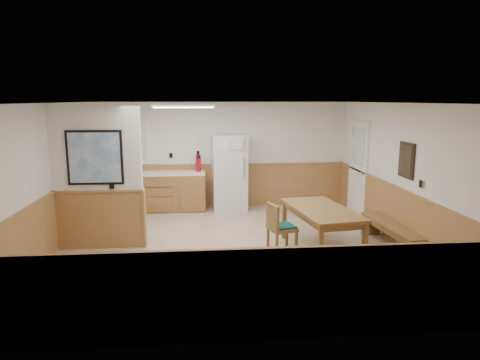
{
  "coord_description": "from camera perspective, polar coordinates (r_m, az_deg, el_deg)",
  "views": [
    {
      "loc": [
        -0.46,
        -7.16,
        2.56
      ],
      "look_at": [
        0.21,
        0.4,
        1.12
      ],
      "focal_mm": 32.0,
      "sensor_mm": 36.0,
      "label": 1
    }
  ],
  "objects": [
    {
      "name": "ground",
      "position": [
        7.62,
        -1.35,
        -8.91
      ],
      "size": [
        6.0,
        6.0,
        0.0
      ],
      "primitive_type": "plane",
      "color": "tan",
      "rests_on": "ground"
    },
    {
      "name": "ceiling",
      "position": [
        7.18,
        -1.44,
        10.24
      ],
      "size": [
        6.0,
        6.0,
        0.02
      ],
      "primitive_type": "cube",
      "color": "white",
      "rests_on": "back_wall"
    },
    {
      "name": "back_wall",
      "position": [
        10.26,
        -2.48,
        3.37
      ],
      "size": [
        6.0,
        0.02,
        2.5
      ],
      "primitive_type": "cube",
      "color": "white",
      "rests_on": "ground"
    },
    {
      "name": "right_wall",
      "position": [
        8.06,
        20.41,
        0.69
      ],
      "size": [
        0.02,
        6.0,
        2.5
      ],
      "primitive_type": "cube",
      "color": "white",
      "rests_on": "ground"
    },
    {
      "name": "left_wall",
      "position": [
        7.71,
        -24.23,
        -0.01
      ],
      "size": [
        0.02,
        6.0,
        2.5
      ],
      "primitive_type": "cube",
      "color": "white",
      "rests_on": "ground"
    },
    {
      "name": "wainscot_back",
      "position": [
        10.36,
        -2.44,
        -0.76
      ],
      "size": [
        6.0,
        0.04,
        1.0
      ],
      "primitive_type": "cube",
      "color": "#B06D46",
      "rests_on": "ground"
    },
    {
      "name": "wainscot_right",
      "position": [
        8.21,
        19.95,
        -4.47
      ],
      "size": [
        0.04,
        6.0,
        1.0
      ],
      "primitive_type": "cube",
      "color": "#B06D46",
      "rests_on": "ground"
    },
    {
      "name": "wainscot_left",
      "position": [
        7.87,
        -23.68,
        -5.38
      ],
      "size": [
        0.04,
        6.0,
        1.0
      ],
      "primitive_type": "cube",
      "color": "#B06D46",
      "rests_on": "ground"
    },
    {
      "name": "partition_wall",
      "position": [
        7.69,
        -18.47,
        0.22
      ],
      "size": [
        1.5,
        0.2,
        2.5
      ],
      "color": "white",
      "rests_on": "ground"
    },
    {
      "name": "kitchen_counter",
      "position": [
        10.09,
        -9.23,
        -1.43
      ],
      "size": [
        2.2,
        0.61,
        1.0
      ],
      "color": "brown",
      "rests_on": "ground"
    },
    {
      "name": "exterior_door",
      "position": [
        9.8,
        15.43,
        1.48
      ],
      "size": [
        0.07,
        1.02,
        2.15
      ],
      "color": "white",
      "rests_on": "ground"
    },
    {
      "name": "kitchen_window",
      "position": [
        10.32,
        -14.25,
        4.77
      ],
      "size": [
        0.8,
        0.04,
        1.0
      ],
      "color": "white",
      "rests_on": "back_wall"
    },
    {
      "name": "wall_painting",
      "position": [
        7.74,
        21.27,
        2.49
      ],
      "size": [
        0.04,
        0.5,
        0.6
      ],
      "color": "black",
      "rests_on": "right_wall"
    },
    {
      "name": "fluorescent_fixture",
      "position": [
        8.47,
        -7.5,
        9.86
      ],
      "size": [
        1.2,
        0.3,
        0.09
      ],
      "color": "white",
      "rests_on": "ceiling"
    },
    {
      "name": "refrigerator",
      "position": [
        9.95,
        -1.43,
        1.01
      ],
      "size": [
        0.81,
        0.74,
        1.77
      ],
      "rotation": [
        0.0,
        0.0,
        0.05
      ],
      "color": "silver",
      "rests_on": "ground"
    },
    {
      "name": "dining_table",
      "position": [
        7.37,
        10.8,
        -4.44
      ],
      "size": [
        1.12,
        1.84,
        0.75
      ],
      "rotation": [
        0.0,
        0.0,
        0.15
      ],
      "color": "#9D6B39",
      "rests_on": "ground"
    },
    {
      "name": "dining_bench",
      "position": [
        7.86,
        19.71,
        -6.27
      ],
      "size": [
        0.5,
        1.76,
        0.45
      ],
      "rotation": [
        0.0,
        0.0,
        0.07
      ],
      "color": "#9D6B39",
      "rests_on": "ground"
    },
    {
      "name": "dining_chair",
      "position": [
        7.22,
        5.05,
        -5.94
      ],
      "size": [
        0.66,
        0.53,
        0.85
      ],
      "rotation": [
        0.0,
        0.0,
        0.27
      ],
      "color": "#9D6B39",
      "rests_on": "ground"
    },
    {
      "name": "fire_extinguisher",
      "position": [
        9.99,
        -5.59,
        2.34
      ],
      "size": [
        0.14,
        0.14,
        0.48
      ],
      "rotation": [
        0.0,
        0.0,
        -0.22
      ],
      "color": "#AC0919",
      "rests_on": "kitchen_counter"
    },
    {
      "name": "soap_bottle",
      "position": [
        10.11,
        -15.13,
        1.53
      ],
      "size": [
        0.09,
        0.09,
        0.22
      ],
      "primitive_type": "cylinder",
      "rotation": [
        0.0,
        0.0,
        -0.36
      ],
      "color": "#178226",
      "rests_on": "kitchen_counter"
    }
  ]
}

